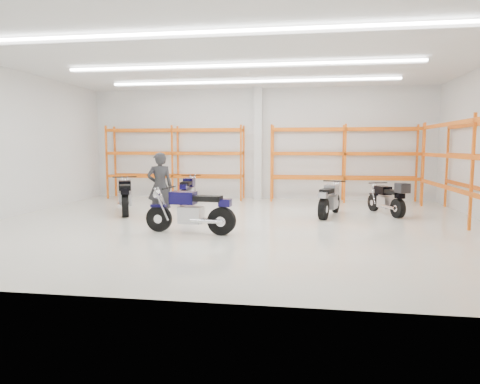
# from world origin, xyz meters

# --- Properties ---
(ground) EXTENTS (14.00, 14.00, 0.00)m
(ground) POSITION_xyz_m (0.00, 0.00, 0.00)
(ground) COLOR silver
(ground) RESTS_ON ground
(room_shell) EXTENTS (14.02, 12.02, 4.51)m
(room_shell) POSITION_xyz_m (0.00, 0.03, 3.28)
(room_shell) COLOR white
(room_shell) RESTS_ON ground
(motorcycle_main) EXTENTS (2.34, 0.77, 1.15)m
(motorcycle_main) POSITION_xyz_m (-0.83, -1.41, 0.54)
(motorcycle_main) COLOR black
(motorcycle_main) RESTS_ON ground
(motorcycle_back_a) EXTENTS (1.14, 2.22, 1.16)m
(motorcycle_back_a) POSITION_xyz_m (-3.83, 1.37, 0.54)
(motorcycle_back_a) COLOR black
(motorcycle_back_a) RESTS_ON ground
(motorcycle_back_b) EXTENTS (0.73, 2.22, 1.09)m
(motorcycle_back_b) POSITION_xyz_m (-2.34, 3.52, 0.51)
(motorcycle_back_b) COLOR black
(motorcycle_back_b) RESTS_ON ground
(motorcycle_back_c) EXTENTS (0.95, 2.12, 1.07)m
(motorcycle_back_c) POSITION_xyz_m (2.64, 1.70, 0.50)
(motorcycle_back_c) COLOR black
(motorcycle_back_c) RESTS_ON ground
(motorcycle_back_d) EXTENTS (1.02, 2.02, 1.07)m
(motorcycle_back_d) POSITION_xyz_m (4.48, 2.21, 0.51)
(motorcycle_back_d) COLOR black
(motorcycle_back_d) RESTS_ON ground
(standing_man) EXTENTS (0.85, 0.71, 1.98)m
(standing_man) POSITION_xyz_m (-2.30, 0.33, 0.99)
(standing_man) COLOR black
(standing_man) RESTS_ON ground
(structural_column) EXTENTS (0.32, 0.32, 4.50)m
(structural_column) POSITION_xyz_m (0.00, 5.82, 2.25)
(structural_column) COLOR white
(structural_column) RESTS_ON ground
(pallet_racking_back_left) EXTENTS (5.67, 0.87, 3.00)m
(pallet_racking_back_left) POSITION_xyz_m (-3.40, 5.48, 1.79)
(pallet_racking_back_left) COLOR orange
(pallet_racking_back_left) RESTS_ON ground
(pallet_racking_back_right) EXTENTS (5.67, 0.87, 3.00)m
(pallet_racking_back_right) POSITION_xyz_m (3.40, 5.48, 1.79)
(pallet_racking_back_right) COLOR orange
(pallet_racking_back_right) RESTS_ON ground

